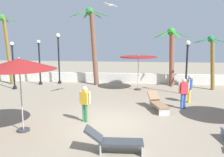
% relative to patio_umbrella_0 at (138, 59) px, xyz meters
% --- Properties ---
extents(ground_plane, '(56.00, 56.00, 0.00)m').
position_rel_patio_umbrella_0_xyz_m(ground_plane, '(-1.45, -6.99, -2.25)').
color(ground_plane, gray).
extents(boundary_wall, '(25.20, 0.30, 0.80)m').
position_rel_patio_umbrella_0_xyz_m(boundary_wall, '(-1.45, 2.61, -1.85)').
color(boundary_wall, silver).
rests_on(boundary_wall, ground_plane).
extents(patio_umbrella_0, '(2.59, 2.59, 2.51)m').
position_rel_patio_umbrella_0_xyz_m(patio_umbrella_0, '(0.00, 0.00, 0.00)').
color(patio_umbrella_0, '#333338').
rests_on(patio_umbrella_0, ground_plane).
extents(patio_umbrella_1, '(2.82, 2.82, 2.93)m').
position_rel_patio_umbrella_0_xyz_m(patio_umbrella_1, '(-4.45, -8.26, 0.41)').
color(patio_umbrella_1, '#333338').
rests_on(patio_umbrella_1, ground_plane).
extents(palm_tree_0, '(3.13, 2.90, 5.99)m').
position_rel_patio_umbrella_0_xyz_m(palm_tree_0, '(-3.53, 1.52, 1.41)').
color(palm_tree_0, brown).
rests_on(palm_tree_0, ground_plane).
extents(palm_tree_1, '(2.46, 2.51, 3.84)m').
position_rel_patio_umbrella_0_xyz_m(palm_tree_1, '(5.15, 0.67, 0.21)').
color(palm_tree_1, olive).
rests_on(palm_tree_1, ground_plane).
extents(palm_tree_2, '(2.81, 2.88, 4.46)m').
position_rel_patio_umbrella_0_xyz_m(palm_tree_2, '(2.52, 1.94, 0.53)').
color(palm_tree_2, brown).
rests_on(palm_tree_2, ground_plane).
extents(palm_tree_3, '(2.13, 2.13, 5.51)m').
position_rel_patio_umbrella_0_xyz_m(palm_tree_3, '(-10.42, 1.09, 1.20)').
color(palm_tree_3, brown).
rests_on(palm_tree_3, ground_plane).
extents(lamp_post_0, '(0.31, 0.31, 3.51)m').
position_rel_patio_umbrella_0_xyz_m(lamp_post_0, '(3.12, -1.05, -0.29)').
color(lamp_post_0, black).
rests_on(lamp_post_0, ground_plane).
extents(lamp_post_1, '(0.33, 0.33, 4.05)m').
position_rel_patio_umbrella_0_xyz_m(lamp_post_1, '(-6.39, 1.72, 0.09)').
color(lamp_post_1, black).
rests_on(lamp_post_1, ground_plane).
extents(lamp_post_2, '(0.29, 0.29, 3.42)m').
position_rel_patio_umbrella_0_xyz_m(lamp_post_2, '(-8.91, -0.79, -0.44)').
color(lamp_post_2, black).
rests_on(lamp_post_2, ground_plane).
extents(lamp_post_3, '(0.28, 0.28, 3.54)m').
position_rel_patio_umbrella_0_xyz_m(lamp_post_3, '(-7.77, 1.12, -0.38)').
color(lamp_post_3, black).
rests_on(lamp_post_3, ground_plane).
extents(lounge_chair_1, '(1.07, 1.95, 0.83)m').
position_rel_patio_umbrella_0_xyz_m(lounge_chair_1, '(1.04, -4.81, -1.85)').
color(lounge_chair_1, '#B7B7BC').
rests_on(lounge_chair_1, ground_plane).
extents(lounge_chair_2, '(1.91, 0.65, 0.84)m').
position_rel_patio_umbrella_0_xyz_m(lounge_chair_2, '(-0.69, -9.62, -1.85)').
color(lounge_chair_2, '#B7B7BC').
rests_on(lounge_chair_2, ground_plane).
extents(guest_0, '(0.55, 0.31, 1.60)m').
position_rel_patio_umbrella_0_xyz_m(guest_0, '(2.38, -4.42, -1.28)').
color(guest_0, '#3359B2').
rests_on(guest_0, ground_plane).
extents(guest_1, '(0.36, 0.53, 1.60)m').
position_rel_patio_umbrella_0_xyz_m(guest_1, '(2.96, -3.09, -1.28)').
color(guest_1, gold).
rests_on(guest_1, ground_plane).
extents(guest_2, '(0.53, 0.36, 1.59)m').
position_rel_patio_umbrella_0_xyz_m(guest_2, '(-2.24, -6.94, -1.29)').
color(guest_2, '#3F8C59').
rests_on(guest_2, ground_plane).
extents(seagull_0, '(0.67, 1.18, 0.14)m').
position_rel_patio_umbrella_0_xyz_m(seagull_0, '(-1.56, -3.55, 3.18)').
color(seagull_0, white).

